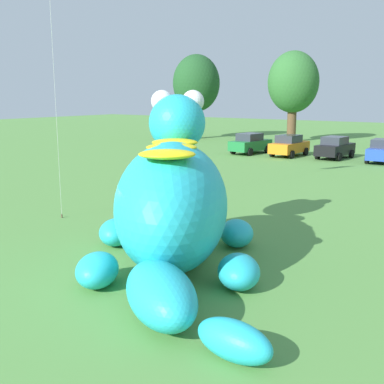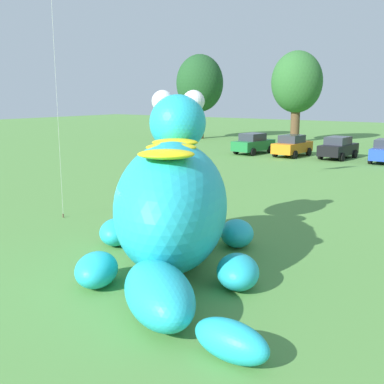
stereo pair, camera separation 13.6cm
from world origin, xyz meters
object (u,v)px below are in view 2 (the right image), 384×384
(giant_inflatable_creature, at_px, (172,203))
(car_black, at_px, (338,148))
(car_green, at_px, (253,143))
(car_orange, at_px, (292,146))
(spectator_mid_field, at_px, (182,162))

(giant_inflatable_creature, distance_m, car_black, 26.50)
(giant_inflatable_creature, xyz_separation_m, car_green, (-11.06, 25.20, -0.99))
(giant_inflatable_creature, height_order, car_black, giant_inflatable_creature)
(car_orange, relative_size, spectator_mid_field, 2.44)
(car_green, xyz_separation_m, car_orange, (3.40, 0.27, 0.00))
(car_black, height_order, spectator_mid_field, car_black)
(car_black, bearing_deg, car_green, -172.16)
(giant_inflatable_creature, xyz_separation_m, spectator_mid_field, (-9.06, 12.58, -0.99))
(car_green, relative_size, spectator_mid_field, 2.49)
(car_green, bearing_deg, spectator_mid_field, -80.96)
(car_green, height_order, spectator_mid_field, car_green)
(giant_inflatable_creature, relative_size, spectator_mid_field, 4.96)
(giant_inflatable_creature, relative_size, car_orange, 2.04)
(giant_inflatable_creature, height_order, car_orange, giant_inflatable_creature)
(car_orange, bearing_deg, car_green, -175.42)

